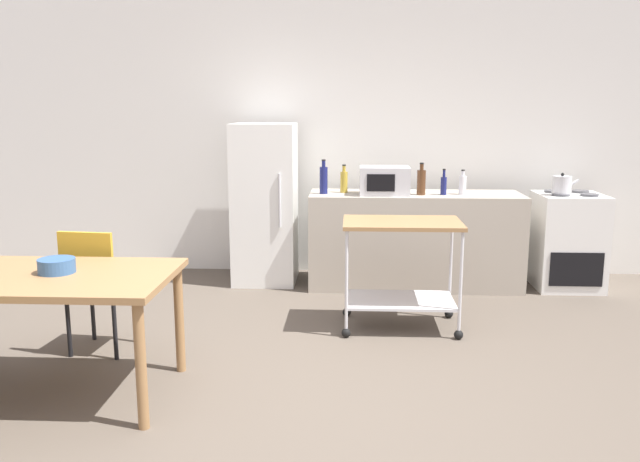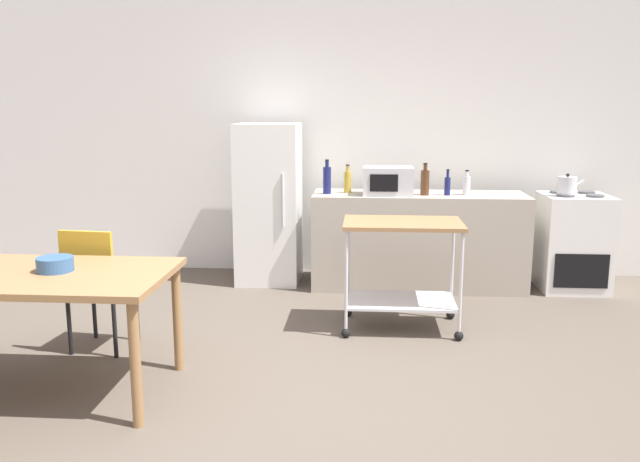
# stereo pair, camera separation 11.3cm
# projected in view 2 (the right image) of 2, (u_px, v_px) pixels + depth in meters

# --- Properties ---
(ground_plane) EXTENTS (12.00, 12.00, 0.00)m
(ground_plane) POSITION_uv_depth(u_px,v_px,m) (294.00, 403.00, 3.82)
(ground_plane) COLOR brown
(back_wall) EXTENTS (8.40, 0.12, 2.90)m
(back_wall) POSITION_uv_depth(u_px,v_px,m) (328.00, 132.00, 6.68)
(back_wall) COLOR silver
(back_wall) RESTS_ON ground_plane
(kitchen_counter) EXTENTS (2.00, 0.64, 0.90)m
(kitchen_counter) POSITION_uv_depth(u_px,v_px,m) (418.00, 240.00, 6.22)
(kitchen_counter) COLOR #A89E8E
(kitchen_counter) RESTS_ON ground_plane
(dining_table) EXTENTS (1.50, 0.90, 0.75)m
(dining_table) POSITION_uv_depth(u_px,v_px,m) (42.00, 285.00, 3.85)
(dining_table) COLOR olive
(dining_table) RESTS_ON ground_plane
(chair_mustard) EXTENTS (0.44, 0.44, 0.89)m
(chair_mustard) POSITION_uv_depth(u_px,v_px,m) (97.00, 280.00, 4.54)
(chair_mustard) COLOR gold
(chair_mustard) RESTS_ON ground_plane
(stove_oven) EXTENTS (0.60, 0.61, 0.92)m
(stove_oven) POSITION_uv_depth(u_px,v_px,m) (573.00, 242.00, 6.13)
(stove_oven) COLOR white
(stove_oven) RESTS_ON ground_plane
(refrigerator) EXTENTS (0.60, 0.63, 1.55)m
(refrigerator) POSITION_uv_depth(u_px,v_px,m) (269.00, 204.00, 6.36)
(refrigerator) COLOR white
(refrigerator) RESTS_ON ground_plane
(kitchen_cart) EXTENTS (0.91, 0.57, 0.85)m
(kitchen_cart) POSITION_uv_depth(u_px,v_px,m) (402.00, 257.00, 5.01)
(kitchen_cart) COLOR olive
(kitchen_cart) RESTS_ON ground_plane
(bottle_vinegar) EXTENTS (0.08, 0.08, 0.32)m
(bottle_vinegar) POSITION_uv_depth(u_px,v_px,m) (327.00, 179.00, 6.10)
(bottle_vinegar) COLOR navy
(bottle_vinegar) RESTS_ON kitchen_counter
(bottle_sesame_oil) EXTENTS (0.07, 0.07, 0.27)m
(bottle_sesame_oil) POSITION_uv_depth(u_px,v_px,m) (348.00, 181.00, 6.19)
(bottle_sesame_oil) COLOR gold
(bottle_sesame_oil) RESTS_ON kitchen_counter
(microwave) EXTENTS (0.46, 0.35, 0.26)m
(microwave) POSITION_uv_depth(u_px,v_px,m) (388.00, 181.00, 6.04)
(microwave) COLOR silver
(microwave) RESTS_ON kitchen_counter
(bottle_olive_oil) EXTENTS (0.08, 0.08, 0.30)m
(bottle_olive_oil) POSITION_uv_depth(u_px,v_px,m) (425.00, 182.00, 6.01)
(bottle_olive_oil) COLOR #4C2D19
(bottle_olive_oil) RESTS_ON kitchen_counter
(bottle_soda) EXTENTS (0.06, 0.06, 0.24)m
(bottle_soda) POSITION_uv_depth(u_px,v_px,m) (447.00, 185.00, 6.01)
(bottle_soda) COLOR navy
(bottle_soda) RESTS_ON kitchen_counter
(bottle_soy_sauce) EXTENTS (0.07, 0.07, 0.23)m
(bottle_soy_sauce) POSITION_uv_depth(u_px,v_px,m) (467.00, 185.00, 6.03)
(bottle_soy_sauce) COLOR silver
(bottle_soy_sauce) RESTS_ON kitchen_counter
(fruit_bowl) EXTENTS (0.21, 0.21, 0.09)m
(fruit_bowl) POSITION_uv_depth(u_px,v_px,m) (55.00, 264.00, 3.86)
(fruit_bowl) COLOR #33598C
(fruit_bowl) RESTS_ON dining_table
(kettle) EXTENTS (0.24, 0.17, 0.19)m
(kettle) POSITION_uv_depth(u_px,v_px,m) (567.00, 185.00, 5.94)
(kettle) COLOR silver
(kettle) RESTS_ON stove_oven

